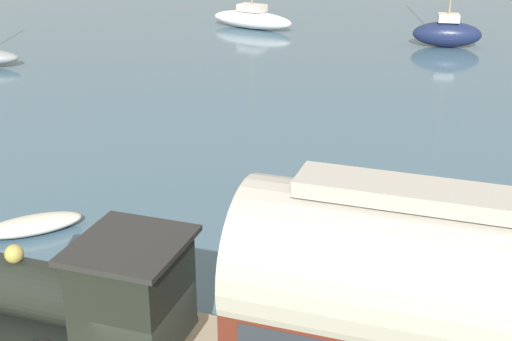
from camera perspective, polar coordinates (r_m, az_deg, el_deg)
harbor_water at (r=53.48m, az=13.94°, el=11.72°), size 80.00×80.00×0.01m
steam_locomotive at (r=13.55m, az=-13.98°, el=-9.76°), size 2.02×5.20×3.36m
sailboat_navy at (r=44.30m, az=15.05°, el=10.59°), size 2.31×4.22×9.71m
sailboat_white at (r=48.33m, az=-0.32°, el=12.04°), size 3.11×6.21×6.55m
rowboat_mid_harbor at (r=21.17m, az=-17.45°, el=-4.18°), size 2.68×2.70×0.45m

